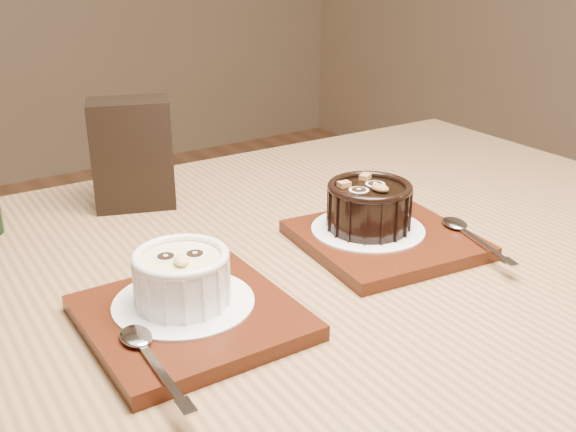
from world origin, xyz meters
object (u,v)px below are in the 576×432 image
object	(u,v)px
ramekin_white	(182,275)
condiment_stand	(132,154)
ramekin_dark	(369,204)
tray_right	(385,240)
tray_left	(191,318)
table	(280,349)

from	to	relation	value
ramekin_white	condiment_stand	distance (m)	0.30
ramekin_dark	condiment_stand	size ratio (longest dim) A/B	0.69
tray_right	tray_left	bearing A→B (deg)	-173.60
ramekin_white	tray_right	world-z (taller)	ramekin_white
tray_left	condiment_stand	bearing A→B (deg)	76.42
ramekin_white	condiment_stand	size ratio (longest dim) A/B	0.63
condiment_stand	table	bearing A→B (deg)	-80.42
ramekin_white	ramekin_dark	bearing A→B (deg)	29.52
table	ramekin_white	size ratio (longest dim) A/B	13.99
table	ramekin_dark	world-z (taller)	ramekin_dark
table	ramekin_white	xyz separation A→B (m)	(-0.12, -0.02, 0.13)
tray_right	ramekin_white	bearing A→B (deg)	-176.87
condiment_stand	ramekin_dark	bearing A→B (deg)	-55.78
table	condiment_stand	world-z (taller)	condiment_stand
table	condiment_stand	size ratio (longest dim) A/B	8.75
tray_left	ramekin_dark	xyz separation A→B (m)	(0.25, 0.05, 0.04)
tray_left	condiment_stand	xyz separation A→B (m)	(0.07, 0.31, 0.06)
tray_right	condiment_stand	distance (m)	0.34
condiment_stand	tray_right	bearing A→B (deg)	-56.36
table	tray_right	world-z (taller)	tray_right
tray_left	ramekin_white	size ratio (longest dim) A/B	2.05
table	tray_right	xyz separation A→B (m)	(0.14, -0.01, 0.10)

